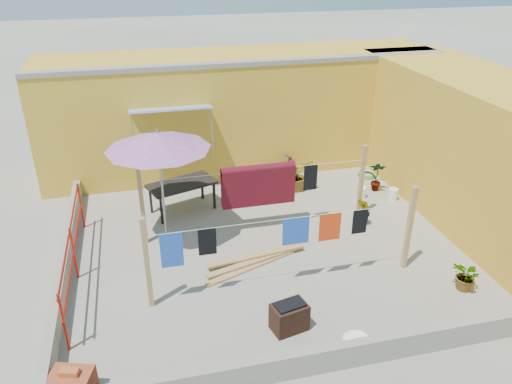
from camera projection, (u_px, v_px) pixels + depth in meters
ground at (266, 246)px, 10.76m from camera, size 80.00×80.00×0.00m
wall_back at (241, 110)px, 14.23m from camera, size 11.00×3.27×3.21m
wall_right at (491, 156)px, 11.16m from camera, size 2.40×9.00×3.20m
parapet_front at (326, 358)px, 7.54m from camera, size 8.30×0.16×0.44m
parapet_left at (65, 264)px, 9.78m from camera, size 0.16×7.30×0.44m
red_railing at (73, 246)px, 9.44m from camera, size 0.05×4.20×1.10m
clothesline_rig at (261, 192)px, 10.74m from camera, size 5.09×2.35×1.80m
patio_umbrella at (158, 142)px, 9.96m from camera, size 2.66×2.66×2.57m
outdoor_table at (182, 186)px, 11.93m from camera, size 1.76×1.27×0.74m
lumber_pile at (254, 261)px, 10.13m from camera, size 2.22×0.93×0.14m
brazier at (289, 317)px, 8.34m from camera, size 0.66×0.51×0.53m
white_basin at (357, 341)px, 8.12m from camera, size 0.47×0.47×0.08m
water_jug_a at (393, 194)px, 12.65m from camera, size 0.23×0.23×0.36m
water_jug_b at (362, 192)px, 12.77m from camera, size 0.22×0.22×0.35m
green_hose at (367, 175)px, 14.02m from camera, size 0.50×0.50×0.07m
plant_back_a at (297, 175)px, 13.08m from camera, size 0.89×0.81×0.86m
plant_back_b at (290, 167)px, 13.70m from camera, size 0.43×0.43×0.73m
plant_right_a at (377, 176)px, 13.04m from camera, size 0.52×0.46×0.83m
plant_right_b at (364, 211)px, 11.44m from camera, size 0.35×0.42×0.70m
plant_right_c at (467, 277)px, 9.28m from camera, size 0.54×0.60×0.59m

